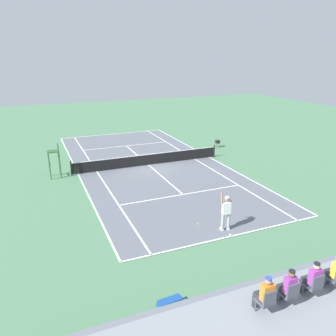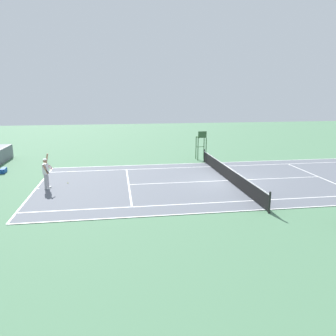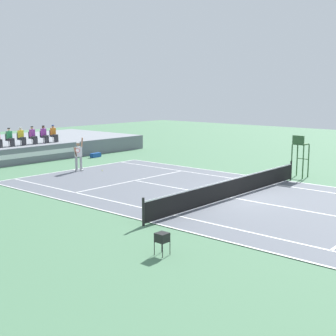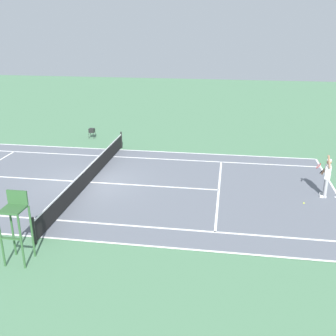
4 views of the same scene
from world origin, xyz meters
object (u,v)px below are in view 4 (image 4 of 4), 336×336
tennis_player (327,176)px  tennis_ball (304,203)px  umpire_chair (15,219)px  ball_hopper (92,130)px

tennis_player → tennis_ball: (0.98, -1.05, -0.96)m
tennis_player → umpire_chair: (7.03, -11.22, 0.56)m
tennis_player → umpire_chair: umpire_chair is taller
tennis_ball → ball_hopper: ball_hopper is taller
umpire_chair → ball_hopper: (-14.81, -2.62, -0.98)m
umpire_chair → ball_hopper: size_ratio=3.49×
umpire_chair → ball_hopper: bearing=-170.0°
tennis_ball → tennis_player: bearing=133.2°
tennis_ball → umpire_chair: (6.05, -10.18, 1.52)m
tennis_ball → ball_hopper: (-8.76, -12.79, 0.54)m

